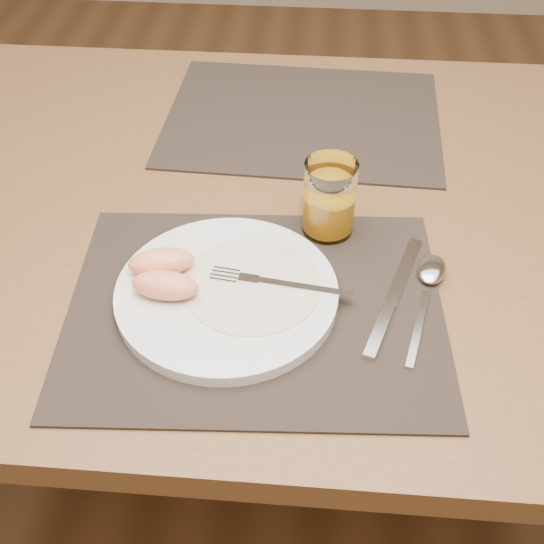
{
  "coord_description": "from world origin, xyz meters",
  "views": [
    {
      "loc": [
        0.05,
        -0.78,
        1.35
      ],
      "look_at": [
        0.0,
        -0.18,
        0.77
      ],
      "focal_mm": 45.0,
      "sensor_mm": 36.0,
      "label": 1
    }
  ],
  "objects_px": {
    "plate": "(227,293)",
    "knife": "(390,304)",
    "fork": "(268,282)",
    "juice_glass": "(329,202)",
    "placemat_near": "(256,307)",
    "table": "(280,242)",
    "placemat_far": "(303,118)",
    "spoon": "(430,277)"
  },
  "relations": [
    {
      "from": "placemat_near",
      "to": "fork",
      "type": "xyz_separation_m",
      "value": [
        0.01,
        0.02,
        0.02
      ]
    },
    {
      "from": "table",
      "to": "juice_glass",
      "type": "height_order",
      "value": "juice_glass"
    },
    {
      "from": "table",
      "to": "placemat_near",
      "type": "relative_size",
      "value": 3.11
    },
    {
      "from": "plate",
      "to": "fork",
      "type": "distance_m",
      "value": 0.05
    },
    {
      "from": "fork",
      "to": "knife",
      "type": "distance_m",
      "value": 0.15
    },
    {
      "from": "fork",
      "to": "spoon",
      "type": "height_order",
      "value": "fork"
    },
    {
      "from": "fork",
      "to": "spoon",
      "type": "xyz_separation_m",
      "value": [
        0.2,
        0.04,
        -0.01
      ]
    },
    {
      "from": "placemat_far",
      "to": "spoon",
      "type": "distance_m",
      "value": 0.42
    },
    {
      "from": "placemat_far",
      "to": "spoon",
      "type": "xyz_separation_m",
      "value": [
        0.18,
        -0.38,
        0.01
      ]
    },
    {
      "from": "fork",
      "to": "placemat_far",
      "type": "bearing_deg",
      "value": 86.94
    },
    {
      "from": "placemat_near",
      "to": "placemat_far",
      "type": "height_order",
      "value": "same"
    },
    {
      "from": "table",
      "to": "spoon",
      "type": "relative_size",
      "value": 7.34
    },
    {
      "from": "knife",
      "to": "juice_glass",
      "type": "distance_m",
      "value": 0.17
    },
    {
      "from": "placemat_near",
      "to": "knife",
      "type": "relative_size",
      "value": 2.1
    },
    {
      "from": "plate",
      "to": "knife",
      "type": "height_order",
      "value": "plate"
    },
    {
      "from": "placemat_far",
      "to": "knife",
      "type": "xyz_separation_m",
      "value": [
        0.13,
        -0.43,
        0.0
      ]
    },
    {
      "from": "fork",
      "to": "juice_glass",
      "type": "relative_size",
      "value": 1.67
    },
    {
      "from": "table",
      "to": "spoon",
      "type": "distance_m",
      "value": 0.27
    },
    {
      "from": "spoon",
      "to": "juice_glass",
      "type": "xyz_separation_m",
      "value": [
        -0.13,
        0.09,
        0.04
      ]
    },
    {
      "from": "plate",
      "to": "knife",
      "type": "bearing_deg",
      "value": 0.78
    },
    {
      "from": "placemat_near",
      "to": "plate",
      "type": "relative_size",
      "value": 1.67
    },
    {
      "from": "knife",
      "to": "placemat_near",
      "type": "bearing_deg",
      "value": -175.17
    },
    {
      "from": "fork",
      "to": "knife",
      "type": "xyz_separation_m",
      "value": [
        0.15,
        -0.01,
        -0.02
      ]
    },
    {
      "from": "table",
      "to": "juice_glass",
      "type": "bearing_deg",
      "value": -44.54
    },
    {
      "from": "fork",
      "to": "juice_glass",
      "type": "distance_m",
      "value": 0.15
    },
    {
      "from": "placemat_near",
      "to": "placemat_far",
      "type": "distance_m",
      "value": 0.44
    },
    {
      "from": "juice_glass",
      "to": "spoon",
      "type": "bearing_deg",
      "value": -34.91
    },
    {
      "from": "spoon",
      "to": "knife",
      "type": "bearing_deg",
      "value": -136.81
    },
    {
      "from": "table",
      "to": "plate",
      "type": "relative_size",
      "value": 5.19
    },
    {
      "from": "knife",
      "to": "plate",
      "type": "bearing_deg",
      "value": -179.22
    },
    {
      "from": "knife",
      "to": "spoon",
      "type": "bearing_deg",
      "value": 43.19
    },
    {
      "from": "knife",
      "to": "table",
      "type": "bearing_deg",
      "value": 125.58
    },
    {
      "from": "table",
      "to": "placemat_far",
      "type": "xyz_separation_m",
      "value": [
        0.02,
        0.22,
        0.09
      ]
    },
    {
      "from": "placemat_near",
      "to": "spoon",
      "type": "xyz_separation_m",
      "value": [
        0.21,
        0.06,
        0.01
      ]
    },
    {
      "from": "placemat_far",
      "to": "juice_glass",
      "type": "bearing_deg",
      "value": -80.65
    },
    {
      "from": "fork",
      "to": "table",
      "type": "bearing_deg",
      "value": 89.74
    },
    {
      "from": "placemat_near",
      "to": "plate",
      "type": "bearing_deg",
      "value": 163.07
    },
    {
      "from": "plate",
      "to": "fork",
      "type": "relative_size",
      "value": 1.54
    },
    {
      "from": "placemat_far",
      "to": "spoon",
      "type": "bearing_deg",
      "value": -64.88
    },
    {
      "from": "fork",
      "to": "plate",
      "type": "bearing_deg",
      "value": -164.61
    },
    {
      "from": "placemat_far",
      "to": "fork",
      "type": "relative_size",
      "value": 2.57
    },
    {
      "from": "knife",
      "to": "juice_glass",
      "type": "bearing_deg",
      "value": 119.63
    }
  ]
}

